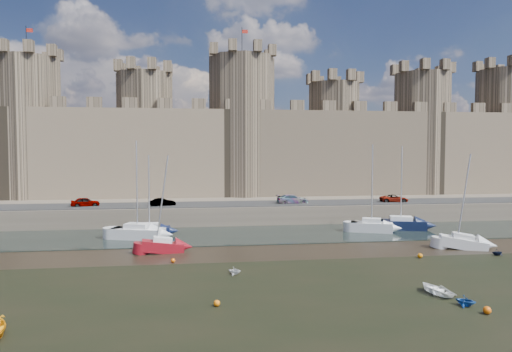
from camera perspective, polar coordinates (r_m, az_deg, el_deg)
The scene contains 24 objects.
ground at distance 30.80m, azimuth 4.09°, elevation -15.39°, with size 160.00×160.00×0.00m, color black.
seaweed_patch at distance 25.32m, azimuth 7.03°, elevation -19.56°, with size 70.00×34.00×0.01m, color black.
water_channel at distance 53.82m, azimuth -1.18°, elevation -7.35°, with size 160.00×12.00×0.08m, color black.
quay at distance 89.21m, azimuth -3.82°, elevation -2.45°, with size 160.00×60.00×2.50m, color #4C443A.
road at distance 63.30m, azimuth -2.22°, elevation -3.50°, with size 160.00×7.00×0.10m, color black.
castle at distance 76.82m, azimuth -3.71°, elevation 4.46°, with size 108.50×11.00×29.00m.
car_0 at distance 64.40m, azimuth -20.55°, elevation -3.07°, with size 1.46×3.63×1.24m, color gray.
car_1 at distance 62.01m, azimuth -11.58°, elevation -3.24°, with size 1.15×3.29×1.09m, color gray.
car_2 at distance 64.03m, azimuth 4.58°, elevation -2.90°, with size 1.80×4.42×1.28m, color gray.
car_3 at distance 68.42m, azimuth 16.88°, elevation -2.72°, with size 1.83×3.97×1.10m, color gray.
sailboat_0 at distance 52.69m, azimuth -14.60°, elevation -6.80°, with size 6.24×3.97×10.89m.
sailboat_1 at distance 54.31m, azimuth -13.18°, elevation -6.57°, with size 4.65×1.82×9.32m.
sailboat_2 at distance 57.08m, azimuth 14.25°, elevation -6.04°, with size 5.25×3.66×10.57m.
sailboat_3 at distance 59.99m, azimuth 17.65°, elevation -5.69°, with size 6.34×4.00×10.39m.
sailboat_4 at distance 45.49m, azimuth -11.58°, elevation -8.48°, with size 4.18×1.99×9.44m.
sailboat_5 at distance 50.77m, azimuth 24.46°, elevation -7.50°, with size 4.76×3.17×9.57m.
dinghy_2 at distance 34.44m, azimuth 21.62°, elevation -13.10°, with size 1.97×0.57×2.76m, color white.
dinghy_3 at distance 36.89m, azimuth -2.70°, elevation -11.78°, with size 1.00×0.61×1.16m, color silver.
dinghy_5 at distance 32.53m, azimuth 24.71°, elevation -14.00°, with size 1.14×0.70×1.32m, color #154494.
dinghy_7 at distance 48.95m, azimuth 27.93°, elevation -8.43°, with size 1.01×0.62×1.17m, color black.
buoy_1 at distance 41.35m, azimuth -10.34°, elevation -10.36°, with size 0.39×0.39×0.39m, color #E85C0A.
buoy_2 at distance 31.66m, azimuth 26.92°, elevation -14.74°, with size 0.48×0.48×0.48m, color #D95609.
buoy_3 at distance 44.94m, azimuth 19.82°, elevation -9.35°, with size 0.47×0.47×0.47m, color orange.
buoy_4 at distance 29.86m, azimuth -4.92°, elevation -15.57°, with size 0.42×0.42×0.42m, color orange.
Camera 1 is at (-6.01, -28.60, 9.71)m, focal length 32.00 mm.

